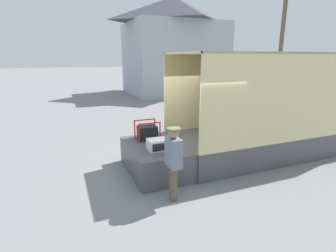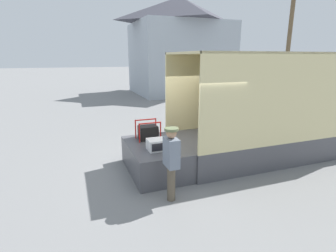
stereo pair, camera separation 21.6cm
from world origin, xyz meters
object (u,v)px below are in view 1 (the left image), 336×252
at_px(box_truck, 289,124).
at_px(portable_generator, 148,132).
at_px(worker_person, 174,157).
at_px(utility_pole, 281,43).
at_px(microwave, 158,145).

bearing_deg(box_truck, portable_generator, 173.44).
bearing_deg(worker_person, portable_generator, 86.90).
bearing_deg(utility_pole, portable_generator, -147.86).
distance_m(box_truck, utility_pole, 11.46).
bearing_deg(portable_generator, microwave, -92.58).
height_order(microwave, utility_pole, utility_pole).
height_order(box_truck, microwave, box_truck).
xyz_separation_m(microwave, utility_pole, (12.22, 8.60, 3.08)).
bearing_deg(worker_person, utility_pole, 38.52).
height_order(box_truck, utility_pole, utility_pole).
height_order(worker_person, utility_pole, utility_pole).
xyz_separation_m(portable_generator, worker_person, (-0.12, -2.13, 0.04)).
relative_size(portable_generator, worker_person, 0.40).
relative_size(portable_generator, utility_pole, 0.09).
bearing_deg(worker_person, box_truck, 17.88).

